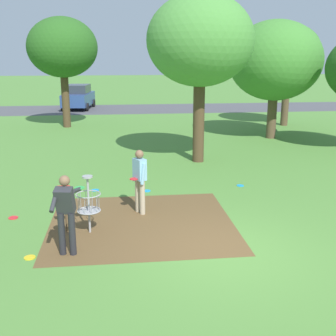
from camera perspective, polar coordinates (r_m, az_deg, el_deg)
The scene contains 16 objects.
ground_plane at distance 9.34m, azimuth 7.58°, elevation -11.06°, with size 160.00×160.00×0.00m, color #518438.
dirt_tee_pad at distance 10.76m, azimuth -3.54°, elevation -7.32°, with size 4.53×4.18×0.01m, color brown.
disc_golf_basket at distance 10.12m, azimuth -10.89°, elevation -4.50°, with size 0.98×0.58×1.39m.
player_foreground_watching at distance 11.11m, azimuth -3.81°, elevation -1.32°, with size 0.45×0.49×1.71m.
player_throwing at distance 9.04m, azimuth -13.48°, elevation -5.47°, with size 0.64×1.05×1.71m.
frisbee_near_basket at distance 11.74m, azimuth -19.96°, elevation -6.26°, with size 0.24×0.24×0.02m, color red.
frisbee_by_tee at distance 13.86m, azimuth 9.62°, elevation -2.33°, with size 0.23×0.23×0.02m, color #1E93DB.
frisbee_mid_grass at distance 9.46m, azimuth -17.98°, elevation -11.30°, with size 0.23×0.23×0.02m, color gold.
frisbee_far_left at distance 13.16m, azimuth -2.82°, elevation -3.07°, with size 0.22×0.22×0.02m, color #1E93DB.
frisbee_far_right at distance 13.39m, azimuth -9.70°, elevation -2.94°, with size 0.24×0.24×0.02m, color #1E93DB.
tree_near_right at distance 26.01m, azimuth 15.83°, elevation 14.70°, with size 3.54×3.54×5.75m.
tree_mid_left at distance 21.76m, azimuth 14.13°, elevation 13.70°, with size 4.48×4.48×5.68m.
tree_mid_center at distance 16.35m, azimuth 4.31°, elevation 16.53°, with size 3.96×3.96×6.25m.
tree_mid_right at distance 25.17m, azimuth -13.91°, elevation 15.30°, with size 3.86×3.86×6.09m.
parking_lot_strip at distance 33.33m, azimuth -2.84°, elevation 7.92°, with size 36.00×6.00×0.01m, color #4C4C51.
parked_car_leftmost at distance 33.82m, azimuth -11.88°, elevation 9.29°, with size 2.37×4.40×1.84m.
Camera 1 is at (-2.15, -8.13, 4.08)m, focal length 45.66 mm.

